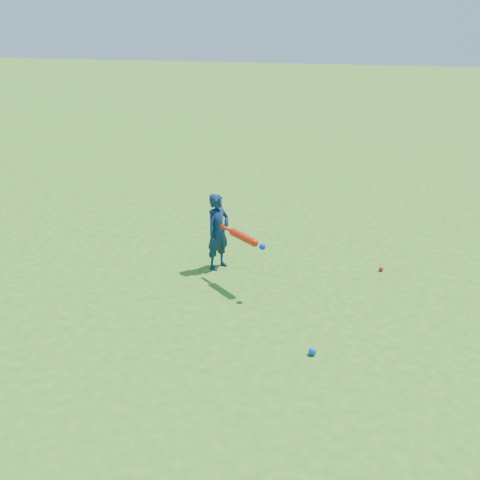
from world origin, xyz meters
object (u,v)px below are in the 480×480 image
Objects in this scene: ground_ball_red at (381,269)px; ground_ball_blue at (312,351)px; bat_swing at (245,238)px; child at (218,232)px.

ground_ball_red is 2.29m from ground_ball_blue.
ground_ball_red is 0.78× the size of ground_ball_blue.
bat_swing reaches higher than ground_ball_red.
bat_swing is at bearing -149.66° from ground_ball_red.
child is 1.45× the size of bat_swing.
bat_swing is (-1.07, 1.26, 0.63)m from ground_ball_blue.
ground_ball_red is at bearing 68.07° from bat_swing.
bat_swing reaches higher than ground_ball_blue.
child is 2.26m from ground_ball_red.
ground_ball_blue reaches higher than ground_ball_red.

